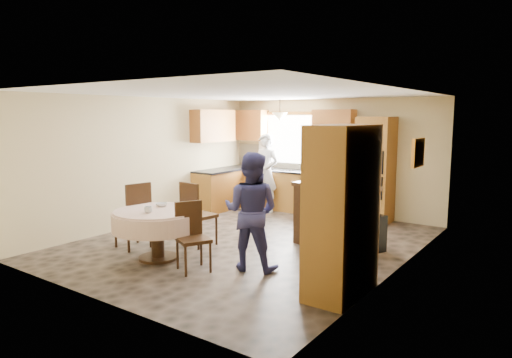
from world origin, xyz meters
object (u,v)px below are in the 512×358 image
object	(u,v)px
chair_left	(135,212)
chair_back	(195,211)
chair_right	(191,233)
person_dining	(251,211)
sideboard	(335,218)
dining_table	(157,221)
cupboard	(342,211)
person_sink	(266,173)
oven_tower	(375,170)

from	to	relation	value
chair_left	chair_back	size ratio (longest dim) A/B	1.01
chair_right	person_dining	size ratio (longest dim) A/B	0.58
sideboard	chair_right	bearing A→B (deg)	-111.13
dining_table	person_dining	world-z (taller)	person_dining
cupboard	chair_right	xyz separation A→B (m)	(-2.09, -0.38, -0.49)
chair_left	person_sink	bearing A→B (deg)	-172.85
chair_left	chair_back	bearing A→B (deg)	142.68
sideboard	chair_back	size ratio (longest dim) A/B	1.28
sideboard	person_sink	xyz separation A→B (m)	(-2.49, 1.66, 0.38)
oven_tower	chair_right	bearing A→B (deg)	-103.44
chair_back	person_dining	distance (m)	1.48
oven_tower	sideboard	distance (m)	2.20
cupboard	person_sink	bearing A→B (deg)	135.00
chair_left	person_sink	size ratio (longest dim) A/B	0.62
oven_tower	person_sink	xyz separation A→B (m)	(-2.34, -0.46, -0.19)
chair_back	chair_right	world-z (taller)	chair_back
chair_back	chair_left	bearing A→B (deg)	50.35
dining_table	chair_back	xyz separation A→B (m)	(-0.01, 0.83, 0.01)
sideboard	person_dining	world-z (taller)	person_dining
cupboard	chair_right	bearing A→B (deg)	-169.68
sideboard	chair_left	bearing A→B (deg)	-136.13
chair_back	person_dining	world-z (taller)	person_dining
chair_back	person_dining	bearing A→B (deg)	171.61
cupboard	chair_right	size ratio (longest dim) A/B	2.14
chair_right	person_dining	world-z (taller)	person_dining
chair_back	chair_right	distance (m)	1.15
cupboard	oven_tower	bearing A→B (deg)	105.44
chair_left	oven_tower	bearing A→B (deg)	157.65
chair_back	person_dining	xyz separation A→B (m)	(1.41, -0.38, 0.23)
dining_table	chair_right	distance (m)	0.74
sideboard	person_dining	bearing A→B (deg)	-99.46
oven_tower	chair_right	xyz separation A→B (m)	(-1.02, -4.25, -0.53)
oven_tower	sideboard	bearing A→B (deg)	-86.03
cupboard	dining_table	bearing A→B (deg)	-173.23
dining_table	chair_right	size ratio (longest dim) A/B	1.39
oven_tower	cupboard	size ratio (longest dim) A/B	1.04
chair_left	chair_right	xyz separation A→B (m)	(1.44, -0.22, -0.07)
cupboard	person_dining	size ratio (longest dim) A/B	1.24
chair_left	dining_table	bearing A→B (deg)	85.22
cupboard	chair_right	world-z (taller)	cupboard
chair_right	person_sink	xyz separation A→B (m)	(-1.33, 3.79, 0.35)
dining_table	chair_left	size ratio (longest dim) A/B	1.22
cupboard	chair_left	bearing A→B (deg)	-177.33
cupboard	chair_back	size ratio (longest dim) A/B	1.91
cupboard	chair_right	distance (m)	2.18
oven_tower	cupboard	bearing A→B (deg)	-74.56
dining_table	chair_left	world-z (taller)	chair_left
oven_tower	chair_left	xyz separation A→B (m)	(-2.45, -4.04, -0.46)
chair_right	person_sink	bearing A→B (deg)	46.46
cupboard	chair_back	world-z (taller)	cupboard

